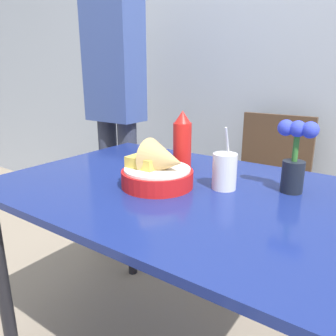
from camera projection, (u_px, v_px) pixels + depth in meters
name	position (u px, v px, depth m)	size (l,w,h in m)	color
wall_window	(288.00, 39.00, 1.84)	(7.00, 0.06, 2.60)	#9EA8B7
dining_table	(175.00, 212.00, 1.14)	(1.20, 0.85, 0.75)	navy
chair_far_window	(268.00, 181.00, 1.84)	(0.40, 0.40, 0.90)	#473323
food_basket	(159.00, 170.00, 1.08)	(0.24, 0.24, 0.16)	red
ketchup_bottle	(182.00, 142.00, 1.26)	(0.07, 0.07, 0.23)	red
drink_cup	(224.00, 172.00, 1.06)	(0.08, 0.08, 0.21)	silver
flower_vase	(295.00, 155.00, 1.02)	(0.12, 0.07, 0.23)	black
person_standing	(115.00, 90.00, 1.84)	(0.32, 0.20, 1.76)	#2D3347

